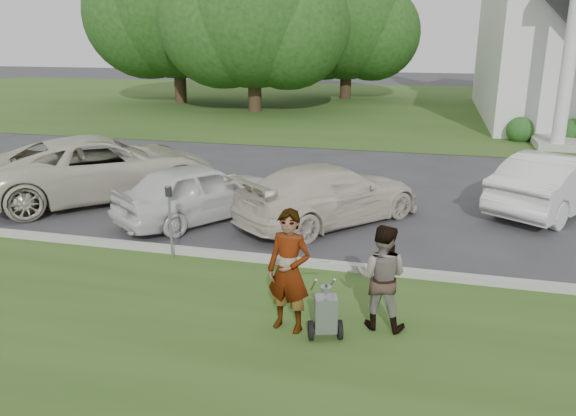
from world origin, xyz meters
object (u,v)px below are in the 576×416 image
at_px(parking_meter_near, 170,213).
at_px(car_a, 103,167).
at_px(car_c, 330,194).
at_px(car_d, 556,183).
at_px(tree_far, 176,10).
at_px(person_right, 381,278).
at_px(person_left, 289,272).
at_px(car_b, 200,192).
at_px(tree_left, 253,18).
at_px(striping_cart, 325,315).
at_px(tree_back, 347,27).

height_order(parking_meter_near, car_a, car_a).
height_order(car_c, car_d, car_d).
distance_m(tree_far, person_right, 30.96).
distance_m(person_left, car_b, 5.63).
xyz_separation_m(car_a, car_d, (11.52, 1.63, -0.10)).
height_order(tree_far, car_d, tree_far).
relative_size(tree_left, car_c, 2.25).
xyz_separation_m(car_b, car_c, (3.00, 0.59, -0.01)).
xyz_separation_m(striping_cart, car_c, (-0.90, 5.26, 0.30)).
height_order(tree_back, person_left, tree_back).
height_order(person_right, car_d, person_right).
bearing_deg(parking_meter_near, car_a, 135.79).
bearing_deg(car_b, person_left, 161.42).
relative_size(striping_cart, car_a, 0.17).
bearing_deg(tree_back, car_c, -81.96).
relative_size(tree_left, car_a, 1.77).
bearing_deg(person_right, car_c, -65.94).
distance_m(striping_cart, car_c, 5.35).
bearing_deg(person_left, person_right, 29.52).
height_order(tree_left, striping_cart, tree_left).
bearing_deg(tree_far, person_right, -59.75).
bearing_deg(tree_left, car_a, -85.25).
height_order(tree_left, car_a, tree_left).
bearing_deg(car_b, car_d, -126.10).
distance_m(car_a, car_c, 6.30).
bearing_deg(car_a, parking_meter_near, -178.40).
bearing_deg(car_d, tree_back, -36.78).
relative_size(striping_cart, car_c, 0.22).
bearing_deg(parking_meter_near, car_c, 49.41).
distance_m(parking_meter_near, car_c, 3.97).
height_order(person_left, car_c, person_left).
distance_m(person_right, car_b, 6.21).
height_order(tree_left, parking_meter_near, tree_left).
xyz_separation_m(car_c, car_d, (5.26, 2.21, 0.05)).
height_order(parking_meter_near, car_b, parking_meter_near).
distance_m(tree_back, car_c, 27.25).
bearing_deg(striping_cart, car_a, 123.26).
relative_size(tree_left, tree_back, 1.11).
xyz_separation_m(striping_cart, person_right, (0.72, 0.54, 0.42)).
xyz_separation_m(person_left, car_c, (-0.33, 5.13, -0.24)).
height_order(striping_cart, person_right, person_right).
distance_m(tree_left, car_c, 20.71).
height_order(striping_cart, car_c, car_c).
distance_m(person_left, car_a, 8.72).
bearing_deg(car_a, car_b, -153.88).
xyz_separation_m(tree_far, car_b, (10.77, -22.27, -5.00)).
xyz_separation_m(person_left, car_b, (-3.33, 4.54, -0.23)).
height_order(tree_far, car_a, tree_far).
bearing_deg(person_right, tree_left, -63.07).
relative_size(striping_cart, person_right, 0.64).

